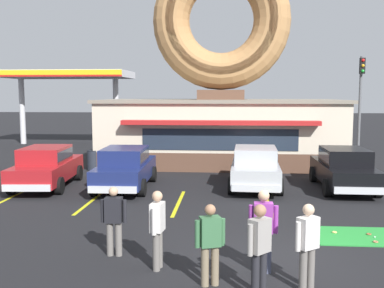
# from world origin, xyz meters

# --- Properties ---
(ground_plane) EXTENTS (160.00, 160.00, 0.00)m
(ground_plane) POSITION_xyz_m (0.00, 0.00, 0.00)
(ground_plane) COLOR black
(donut_shop_building) EXTENTS (12.30, 6.75, 10.96)m
(donut_shop_building) POSITION_xyz_m (-1.54, 13.94, 3.74)
(donut_shop_building) COLOR brown
(donut_shop_building) RESTS_ON ground
(mini_donut_mid_left) EXTENTS (0.13, 0.13, 0.04)m
(mini_donut_mid_left) POSITION_xyz_m (2.45, 1.28, 0.05)
(mini_donut_mid_left) COLOR #A5724C
(mini_donut_mid_left) RESTS_ON putting_mat
(mini_donut_mid_centre) EXTENTS (0.13, 0.13, 0.04)m
(mini_donut_mid_centre) POSITION_xyz_m (2.48, 1.89, 0.05)
(mini_donut_mid_centre) COLOR brown
(mini_donut_mid_centre) RESTS_ON putting_mat
(mini_donut_mid_right) EXTENTS (0.13, 0.13, 0.04)m
(mini_donut_mid_right) POSITION_xyz_m (1.63, 1.98, 0.05)
(mini_donut_mid_right) COLOR #E5C666
(mini_donut_mid_right) RESTS_ON putting_mat
(golf_ball) EXTENTS (0.04, 0.04, 0.04)m
(golf_ball) POSITION_xyz_m (2.55, 1.64, 0.05)
(golf_ball) COLOR white
(golf_ball) RESTS_ON putting_mat
(car_navy) EXTENTS (2.06, 4.60, 1.60)m
(car_navy) POSITION_xyz_m (-5.10, 7.17, 0.87)
(car_navy) COLOR navy
(car_navy) RESTS_ON ground
(car_black) EXTENTS (2.01, 4.57, 1.60)m
(car_black) POSITION_xyz_m (3.26, 7.67, 0.87)
(car_black) COLOR black
(car_black) RESTS_ON ground
(car_red) EXTENTS (2.23, 4.67, 1.60)m
(car_red) POSITION_xyz_m (-8.24, 7.21, 0.87)
(car_red) COLOR maroon
(car_red) RESTS_ON ground
(car_silver) EXTENTS (2.13, 4.63, 1.60)m
(car_silver) POSITION_xyz_m (-0.09, 7.74, 0.87)
(car_silver) COLOR #B2B5BA
(car_silver) RESTS_ON ground
(pedestrian_blue_sweater_man) EXTENTS (0.57, 0.35, 1.58)m
(pedestrian_blue_sweater_man) POSITION_xyz_m (-1.49, -1.45, 0.87)
(pedestrian_blue_sweater_man) COLOR #7F7056
(pedestrian_blue_sweater_man) RESTS_ON ground
(pedestrian_hooded_kid) EXTENTS (0.29, 0.59, 1.66)m
(pedestrian_hooded_kid) POSITION_xyz_m (-2.61, -0.71, 0.92)
(pedestrian_hooded_kid) COLOR slate
(pedestrian_hooded_kid) RESTS_ON ground
(pedestrian_leather_jacket_man) EXTENTS (0.49, 0.42, 1.63)m
(pedestrian_leather_jacket_man) POSITION_xyz_m (0.31, -1.49, 0.90)
(pedestrian_leather_jacket_man) COLOR slate
(pedestrian_leather_jacket_man) RESTS_ON ground
(pedestrian_clipboard_woman) EXTENTS (0.44, 0.46, 1.70)m
(pedestrian_clipboard_woman) POSITION_xyz_m (-0.60, -1.87, 0.95)
(pedestrian_clipboard_woman) COLOR #232328
(pedestrian_clipboard_woman) RESTS_ON ground
(pedestrian_beanie_man) EXTENTS (0.60, 0.25, 1.72)m
(pedestrian_beanie_man) POSITION_xyz_m (-0.44, -0.73, 0.96)
(pedestrian_beanie_man) COLOR #474C66
(pedestrian_beanie_man) RESTS_ON ground
(pedestrian_crossing_woman) EXTENTS (0.60, 0.24, 1.58)m
(pedestrian_crossing_woman) POSITION_xyz_m (-3.71, -0.02, 0.87)
(pedestrian_crossing_woman) COLOR slate
(pedestrian_crossing_woman) RESTS_ON ground
(trash_bin) EXTENTS (0.57, 0.57, 0.97)m
(trash_bin) POSITION_xyz_m (-7.59, 11.18, 0.50)
(trash_bin) COLOR #232833
(trash_bin) RESTS_ON ground
(traffic_light_pole) EXTENTS (0.28, 0.47, 5.80)m
(traffic_light_pole) POSITION_xyz_m (6.46, 17.04, 3.71)
(traffic_light_pole) COLOR #595B60
(traffic_light_pole) RESTS_ON ground
(gas_station_canopy) EXTENTS (9.00, 4.46, 5.30)m
(gas_station_canopy) POSITION_xyz_m (-12.72, 22.21, 4.86)
(gas_station_canopy) COLOR silver
(gas_station_canopy) RESTS_ON ground
(parking_stripe_far_left) EXTENTS (0.12, 3.60, 0.01)m
(parking_stripe_far_left) POSITION_xyz_m (-8.80, 5.00, 0.00)
(parking_stripe_far_left) COLOR yellow
(parking_stripe_far_left) RESTS_ON ground
(parking_stripe_left) EXTENTS (0.12, 3.60, 0.01)m
(parking_stripe_left) POSITION_xyz_m (-5.80, 5.00, 0.00)
(parking_stripe_left) COLOR yellow
(parking_stripe_left) RESTS_ON ground
(parking_stripe_mid_left) EXTENTS (0.12, 3.60, 0.01)m
(parking_stripe_mid_left) POSITION_xyz_m (-2.80, 5.00, 0.00)
(parking_stripe_mid_left) COLOR yellow
(parking_stripe_mid_left) RESTS_ON ground
(parking_stripe_centre) EXTENTS (0.12, 3.60, 0.01)m
(parking_stripe_centre) POSITION_xyz_m (0.20, 5.00, 0.00)
(parking_stripe_centre) COLOR yellow
(parking_stripe_centre) RESTS_ON ground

